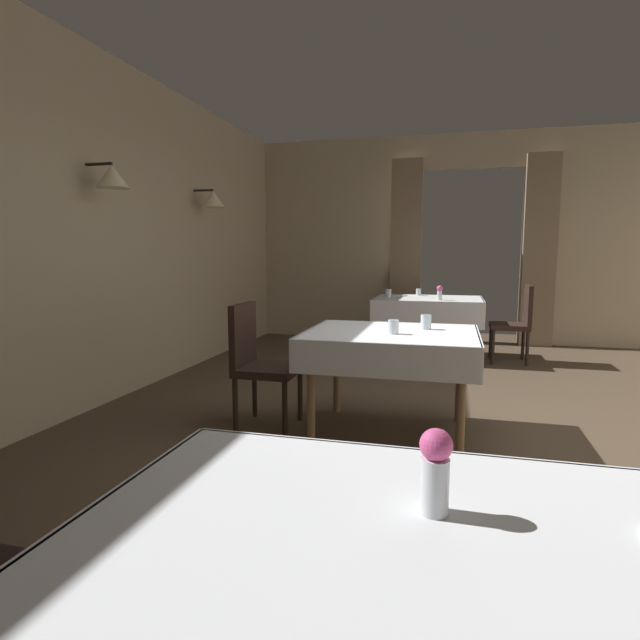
# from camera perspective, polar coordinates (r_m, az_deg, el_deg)

# --- Properties ---
(ground) EXTENTS (10.08, 10.08, 0.00)m
(ground) POSITION_cam_1_polar(r_m,az_deg,el_deg) (3.91, 17.50, -12.41)
(ground) COLOR #4C3D2D
(wall_left) EXTENTS (0.49, 8.40, 3.00)m
(wall_left) POSITION_cam_1_polar(r_m,az_deg,el_deg) (4.72, -24.70, 9.20)
(wall_left) COLOR tan
(wall_left) RESTS_ON ground
(wall_back) EXTENTS (6.40, 0.27, 3.00)m
(wall_back) POSITION_cam_1_polar(r_m,az_deg,el_deg) (7.86, 16.36, 8.71)
(wall_back) COLOR tan
(wall_back) RESTS_ON ground
(dining_table_near) EXTENTS (1.49, 1.01, 0.75)m
(dining_table_near) POSITION_cam_1_polar(r_m,az_deg,el_deg) (1.13, 12.43, -27.48)
(dining_table_near) COLOR olive
(dining_table_near) RESTS_ON ground
(dining_table_mid) EXTENTS (1.21, 1.03, 0.75)m
(dining_table_mid) POSITION_cam_1_polar(r_m,az_deg,el_deg) (3.71, 7.89, -2.61)
(dining_table_mid) COLOR olive
(dining_table_mid) RESTS_ON ground
(dining_table_far) EXTENTS (1.32, 1.00, 0.75)m
(dining_table_far) POSITION_cam_1_polar(r_m,az_deg,el_deg) (6.58, 11.89, 1.55)
(dining_table_far) COLOR olive
(dining_table_far) RESTS_ON ground
(chair_mid_left) EXTENTS (0.44, 0.44, 0.93)m
(chair_mid_left) POSITION_cam_1_polar(r_m,az_deg,el_deg) (3.91, -6.88, -4.27)
(chair_mid_left) COLOR black
(chair_mid_left) RESTS_ON ground
(chair_far_right) EXTENTS (0.44, 0.44, 0.93)m
(chair_far_right) POSITION_cam_1_polar(r_m,az_deg,el_deg) (6.56, 20.97, 0.02)
(chair_far_right) COLOR black
(chair_far_right) RESTS_ON ground
(flower_vase_near) EXTENTS (0.07, 0.07, 0.19)m
(flower_vase_near) POSITION_cam_1_polar(r_m,az_deg,el_deg) (1.16, 12.66, -15.72)
(flower_vase_near) COLOR silver
(flower_vase_near) RESTS_ON dining_table_near
(glass_mid_a) EXTENTS (0.08, 0.08, 0.11)m
(glass_mid_a) POSITION_cam_1_polar(r_m,az_deg,el_deg) (3.84, 11.66, -0.22)
(glass_mid_a) COLOR silver
(glass_mid_a) RESTS_ON dining_table_mid
(glass_mid_b) EXTENTS (0.08, 0.08, 0.10)m
(glass_mid_b) POSITION_cam_1_polar(r_m,az_deg,el_deg) (3.57, 8.13, -0.76)
(glass_mid_b) COLOR silver
(glass_mid_b) RESTS_ON dining_table_mid
(flower_vase_far) EXTENTS (0.07, 0.07, 0.17)m
(flower_vase_far) POSITION_cam_1_polar(r_m,az_deg,el_deg) (6.29, 13.11, 3.03)
(flower_vase_far) COLOR silver
(flower_vase_far) RESTS_ON dining_table_far
(glass_far_b) EXTENTS (0.07, 0.07, 0.09)m
(glass_far_b) POSITION_cam_1_polar(r_m,az_deg,el_deg) (6.93, 10.86, 3.07)
(glass_far_b) COLOR silver
(glass_far_b) RESTS_ON dining_table_far
(plate_far_c) EXTENTS (0.23, 0.23, 0.01)m
(plate_far_c) POSITION_cam_1_polar(r_m,az_deg,el_deg) (6.80, 8.65, 2.71)
(plate_far_c) COLOR white
(plate_far_c) RESTS_ON dining_table_far
(glass_far_d) EXTENTS (0.08, 0.08, 0.11)m
(glass_far_d) POSITION_cam_1_polar(r_m,az_deg,el_deg) (6.54, 7.57, 2.96)
(glass_far_d) COLOR silver
(glass_far_d) RESTS_ON dining_table_far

